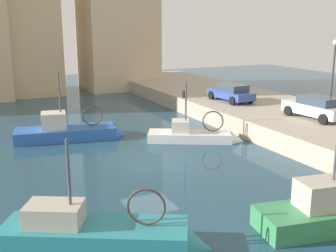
% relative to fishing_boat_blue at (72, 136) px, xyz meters
% --- Properties ---
extents(water_surface, '(80.00, 80.00, 0.00)m').
position_rel_fishing_boat_blue_xyz_m(water_surface, '(2.63, -6.04, -0.14)').
color(water_surface, navy).
rests_on(water_surface, ground).
extents(quay_wall, '(9.00, 56.00, 1.20)m').
position_rel_fishing_boat_blue_xyz_m(quay_wall, '(14.13, -6.04, 0.46)').
color(quay_wall, '#ADA08C').
rests_on(quay_wall, ground).
extents(fishing_boat_blue, '(7.07, 3.13, 5.08)m').
position_rel_fishing_boat_blue_xyz_m(fishing_boat_blue, '(0.00, 0.00, 0.00)').
color(fishing_boat_blue, '#2D60B7').
rests_on(fishing_boat_blue, ground).
extents(fishing_boat_teal, '(6.68, 4.65, 4.40)m').
position_rel_fishing_boat_blue_xyz_m(fishing_boat_teal, '(-2.07, -13.43, -0.02)').
color(fishing_boat_teal, teal).
rests_on(fishing_boat_teal, ground).
extents(fishing_boat_white, '(5.88, 4.15, 4.37)m').
position_rel_fishing_boat_blue_xyz_m(fishing_boat_white, '(6.75, -3.85, -0.03)').
color(fishing_boat_white, white).
rests_on(fishing_boat_white, ground).
extents(parked_car_white, '(2.23, 4.27, 1.40)m').
position_rel_fishing_boat_blue_xyz_m(parked_car_white, '(14.01, -6.27, 1.78)').
color(parked_car_white, silver).
rests_on(parked_car_white, quay_wall).
extents(parked_car_blue, '(2.01, 4.16, 1.34)m').
position_rel_fishing_boat_blue_xyz_m(parked_car_blue, '(12.53, 1.02, 1.75)').
color(parked_car_blue, '#334C9E').
rests_on(parked_car_blue, quay_wall).
extents(mooring_bollard_north, '(0.28, 0.28, 0.55)m').
position_rel_fishing_boat_blue_xyz_m(mooring_bollard_north, '(9.98, 3.96, 1.33)').
color(mooring_bollard_north, '#2D2D33').
rests_on(mooring_bollard_north, quay_wall).
extents(quay_streetlamp, '(0.36, 0.36, 4.83)m').
position_rel_fishing_boat_blue_xyz_m(quay_streetlamp, '(15.63, -5.80, 4.31)').
color(quay_streetlamp, '#38383D').
rests_on(quay_streetlamp, quay_wall).
extents(waterfront_building_west_mid, '(7.83, 6.99, 18.03)m').
position_rel_fishing_boat_blue_xyz_m(waterfront_building_west_mid, '(9.63, 18.87, 8.89)').
color(waterfront_building_west_mid, beige).
rests_on(waterfront_building_west_mid, ground).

